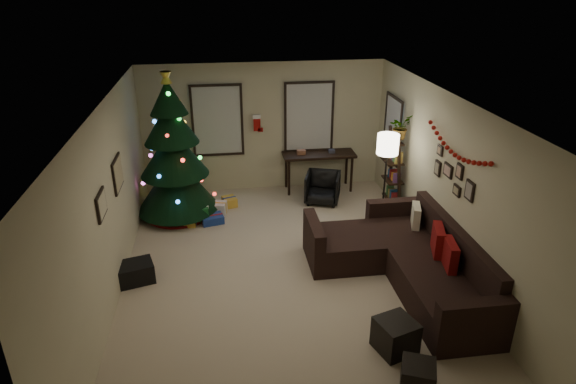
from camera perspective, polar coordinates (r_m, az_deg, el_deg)
The scene contains 29 objects.
floor at distance 7.84m, azimuth -0.11°, elevation -9.53°, with size 7.00×7.00×0.00m, color #BEAB8F.
ceiling at distance 6.73m, azimuth -0.12°, elevation 9.99°, with size 7.00×7.00×0.00m, color white.
wall_back at distance 10.44m, azimuth -2.81°, elevation 7.40°, with size 5.00×5.00×0.00m, color #C2B994.
wall_front at distance 4.30m, azimuth 6.81°, elevation -20.05°, with size 5.00×5.00×0.00m, color #C2B994.
wall_left at distance 7.30m, azimuth -19.95°, elevation -1.64°, with size 7.00×7.00×0.00m, color #C2B994.
wall_right at distance 7.89m, azimuth 18.16°, elevation 0.57°, with size 7.00×7.00×0.00m, color #C2B994.
window_back_left at distance 10.32m, azimuth -8.13°, elevation 8.14°, with size 1.05×0.06×1.50m.
window_back_right at distance 10.49m, azimuth 2.41°, elevation 8.62°, with size 1.05×0.06×1.50m.
window_right_wall at distance 10.04m, azimuth 12.00°, elevation 7.11°, with size 0.06×0.90×1.30m.
christmas_tree at distance 9.44m, azimuth -13.00°, elevation 3.90°, with size 1.54×1.54×2.86m.
presents at distance 9.68m, azimuth -10.30°, elevation -2.22°, with size 1.50×1.01×0.30m.
sofa at distance 7.81m, azimuth 13.56°, elevation -7.72°, with size 2.15×3.10×0.93m.
pillow_red_a at distance 7.43m, azimuth 18.08°, elevation -7.09°, with size 0.12×0.47×0.47m, color maroon.
pillow_red_b at distance 7.75m, azimuth 16.83°, elevation -5.58°, with size 0.13×0.49×0.49m, color maroon.
pillow_cream at distance 8.45m, azimuth 14.47°, elevation -2.79°, with size 0.12×0.41×0.41m, color beige.
ottoman_near at distance 6.52m, azimuth 12.26°, elevation -15.84°, with size 0.45×0.45×0.43m, color black.
ottoman_far at distance 6.10m, azimuth 14.70°, elevation -19.92°, with size 0.37×0.37×0.35m, color black.
desk at distance 10.54m, azimuth 3.57°, elevation 3.96°, with size 1.53×0.54×0.82m.
desk_chair at distance 10.09m, azimuth 4.01°, elevation 0.50°, with size 0.61×0.57×0.63m, color black.
bookshelf at distance 9.58m, azimuth 12.07°, elevation 2.03°, with size 0.30×0.51×1.72m.
potted_plant at distance 9.17m, azimuth 12.82°, elevation 7.69°, with size 0.51×0.44×0.56m, color #4C4C4C.
floor_lamp at distance 8.79m, azimuth 11.36°, elevation 4.69°, with size 0.38×0.38×1.78m.
art_map at distance 7.91m, azimuth -19.02°, elevation 2.00°, with size 0.04×0.60×0.50m.
art_abstract at distance 6.82m, azimuth -20.69°, elevation -1.39°, with size 0.04×0.45×0.35m.
gallery at distance 7.74m, azimuth 18.46°, elevation 1.85°, with size 0.03×1.25×0.54m.
garland at distance 7.56m, azimuth 18.78°, elevation 4.90°, with size 0.08×1.90×0.30m, color #A5140C, non-canonical shape.
stocking_left at distance 10.26m, azimuth -3.55°, elevation 7.95°, with size 0.20×0.05×0.36m.
stocking_right at distance 10.47m, azimuth -1.83°, elevation 8.51°, with size 0.20×0.05×0.36m.
storage_bin at distance 7.97m, azimuth -17.43°, elevation -8.86°, with size 0.61×0.41×0.31m, color black.
Camera 1 is at (-0.91, -6.47, 4.33)m, focal length 30.91 mm.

